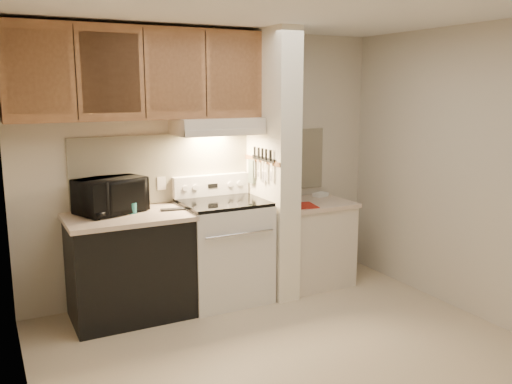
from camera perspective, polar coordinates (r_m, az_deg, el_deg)
floor at (r=4.31m, az=3.14°, el=-16.25°), size 3.60×3.60×0.00m
ceiling at (r=3.88m, az=3.54°, el=18.78°), size 3.60×3.60×0.00m
wall_back at (r=5.24m, az=-5.03°, el=2.99°), size 3.60×2.50×0.02m
wall_left at (r=3.39m, az=-23.97°, el=-2.29°), size 0.02×3.00×2.50m
wall_right at (r=5.05m, az=21.22°, el=2.00°), size 0.02×3.00×2.50m
backsplash at (r=5.23m, az=-4.98°, el=2.81°), size 2.60×0.02×0.63m
range_body at (r=5.10m, az=-3.41°, el=-6.32°), size 0.76×0.65×0.92m
oven_window at (r=4.81m, az=-1.87°, el=-6.87°), size 0.50×0.01×0.30m
oven_handle at (r=4.71m, az=-1.69°, el=-4.45°), size 0.65×0.02×0.02m
cooktop at (r=4.98m, az=-3.47°, el=-1.09°), size 0.74×0.64×0.03m
range_backguard at (r=5.21m, az=-4.75°, el=0.73°), size 0.76×0.08×0.20m
range_display at (r=5.17m, az=-4.57°, el=0.66°), size 0.10×0.01×0.04m
range_knob_left_outer at (r=5.07m, az=-7.47°, el=0.39°), size 0.05×0.02×0.05m
range_knob_left_inner at (r=5.11m, az=-6.42°, el=0.48°), size 0.05×0.02×0.05m
range_knob_right_inner at (r=5.24m, az=-2.74°, el=0.81°), size 0.05×0.02×0.05m
range_knob_right_outer at (r=5.28m, az=-1.76°, el=0.90°), size 0.05×0.02×0.05m
dishwasher_front at (r=4.85m, az=-13.10°, el=-7.83°), size 1.00×0.63×0.87m
left_countertop at (r=4.72m, az=-13.34°, el=-2.59°), size 1.04×0.67×0.04m
spoon_rest at (r=4.82m, az=-8.72°, el=-1.82°), size 0.22×0.10×0.01m
teal_jar at (r=4.76m, az=-12.92°, el=-1.64°), size 0.10×0.10×0.09m
outlet at (r=5.08m, az=-9.92°, el=0.90°), size 0.08×0.01×0.12m
microwave at (r=4.80m, az=-15.08°, el=-0.36°), size 0.65×0.55×0.30m
partition_pillar at (r=5.14m, az=1.73°, el=2.88°), size 0.22×0.70×2.50m
pillar_trim at (r=5.08m, az=0.58°, el=3.35°), size 0.01×0.70×0.04m
knife_strip at (r=5.03m, az=0.79°, el=3.51°), size 0.02×0.42×0.04m
knife_blade_a at (r=4.89m, az=1.62°, el=2.10°), size 0.01×0.03×0.16m
knife_handle_a at (r=4.88m, az=1.56°, el=3.86°), size 0.02×0.02×0.10m
knife_blade_b at (r=4.98m, az=1.03°, el=2.16°), size 0.01×0.04×0.18m
knife_handle_b at (r=4.95m, az=1.07°, el=3.97°), size 0.02×0.02×0.10m
knife_blade_c at (r=5.03m, az=0.74°, el=2.13°), size 0.01×0.04×0.20m
knife_handle_c at (r=5.02m, az=0.69°, el=4.06°), size 0.02×0.02×0.10m
knife_blade_d at (r=5.11m, az=0.25°, el=2.49°), size 0.01×0.04×0.16m
knife_handle_d at (r=5.08m, az=0.30°, el=4.15°), size 0.02×0.02×0.10m
knife_blade_e at (r=5.19m, az=-0.22°, el=2.51°), size 0.01×0.04×0.18m
knife_handle_e at (r=5.16m, az=-0.14°, el=4.25°), size 0.02×0.02×0.10m
oven_mitt at (r=5.24m, az=-0.44°, el=2.18°), size 0.03×0.09×0.23m
right_cab_base at (r=5.55m, az=5.86°, el=-5.50°), size 0.70×0.60×0.81m
right_countertop at (r=5.45m, az=5.94°, el=-1.21°), size 0.74×0.64×0.04m
red_folder at (r=5.23m, az=5.14°, el=-1.42°), size 0.25×0.31×0.01m
white_box at (r=5.71m, az=6.82°, el=-0.26°), size 0.17×0.14×0.04m
range_hood at (r=5.00m, az=-4.14°, el=6.94°), size 0.78×0.44×0.15m
hood_lip at (r=4.81m, az=-3.15°, el=6.26°), size 0.78×0.04×0.06m
upper_cabinets at (r=4.80m, az=-12.21°, el=12.07°), size 2.18×0.33×0.77m
cab_door_a at (r=4.49m, az=-21.97°, el=11.63°), size 0.46×0.01×0.63m
cab_gap_a at (r=4.53m, az=-18.47°, el=11.84°), size 0.01×0.01×0.73m
cab_door_b at (r=4.58m, az=-15.03°, el=12.01°), size 0.46×0.01×0.63m
cab_gap_b at (r=4.65m, az=-11.67°, el=12.13°), size 0.01×0.01×0.73m
cab_door_c at (r=4.73m, az=-8.43°, el=12.21°), size 0.46×0.01×0.63m
cab_gap_c at (r=4.82m, az=-5.29°, el=12.26°), size 0.01×0.01×0.73m
cab_door_d at (r=4.93m, az=-2.29°, el=12.26°), size 0.46×0.01×0.63m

